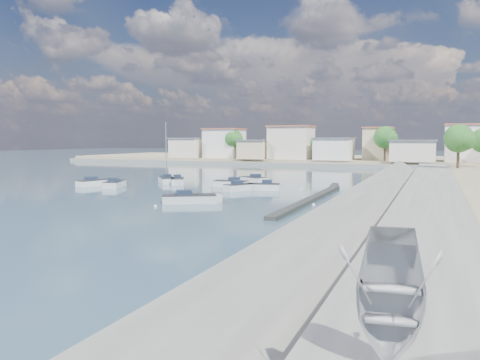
# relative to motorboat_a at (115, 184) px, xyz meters

# --- Properties ---
(ground) EXTENTS (400.00, 400.00, 0.00)m
(ground) POSITION_rel_motorboat_a_xyz_m (20.59, 26.26, -0.38)
(ground) COLOR #304D60
(ground) RESTS_ON ground
(seawall_walkway) EXTENTS (5.00, 90.00, 1.80)m
(seawall_walkway) POSITION_rel_motorboat_a_xyz_m (39.09, -0.74, 0.52)
(seawall_walkway) COLOR slate
(seawall_walkway) RESTS_ON ground
(breakwater) EXTENTS (2.00, 31.02, 0.35)m
(breakwater) POSITION_rel_motorboat_a_xyz_m (27.50, -1.05, -0.21)
(breakwater) COLOR black
(breakwater) RESTS_ON ground
(far_shore_land) EXTENTS (160.00, 40.00, 1.40)m
(far_shore_land) POSITION_rel_motorboat_a_xyz_m (20.59, 78.26, 0.32)
(far_shore_land) COLOR gray
(far_shore_land) RESTS_ON ground
(far_shore_quay) EXTENTS (160.00, 2.50, 0.80)m
(far_shore_quay) POSITION_rel_motorboat_a_xyz_m (20.59, 57.26, 0.02)
(far_shore_quay) COLOR slate
(far_shore_quay) RESTS_ON ground
(far_town) EXTENTS (113.01, 12.80, 8.35)m
(far_town) POSITION_rel_motorboat_a_xyz_m (31.31, 63.18, 4.56)
(far_town) COLOR beige
(far_town) RESTS_ON far_shore_land
(shore_trees) EXTENTS (74.56, 38.32, 7.92)m
(shore_trees) POSITION_rel_motorboat_a_xyz_m (28.94, 54.38, 5.84)
(shore_trees) COLOR #38281E
(shore_trees) RESTS_ON ground
(motorboat_a) EXTENTS (3.43, 5.27, 1.48)m
(motorboat_a) POSITION_rel_motorboat_a_xyz_m (0.00, 0.00, 0.00)
(motorboat_a) COLOR silver
(motorboat_a) RESTS_ON ground
(motorboat_b) EXTENTS (3.38, 4.31, 1.48)m
(motorboat_b) POSITION_rel_motorboat_a_xyz_m (17.16, 2.52, -0.00)
(motorboat_b) COLOR silver
(motorboat_b) RESTS_ON ground
(motorboat_c) EXTENTS (5.14, 2.08, 1.48)m
(motorboat_c) POSITION_rel_motorboat_a_xyz_m (13.82, 6.38, 0.00)
(motorboat_c) COLOR silver
(motorboat_c) RESTS_ON ground
(motorboat_d) EXTENTS (4.57, 2.64, 1.48)m
(motorboat_d) POSITION_rel_motorboat_a_xyz_m (19.36, 4.08, -0.00)
(motorboat_d) COLOR silver
(motorboat_d) RESTS_ON ground
(motorboat_e) EXTENTS (3.13, 5.28, 1.48)m
(motorboat_e) POSITION_rel_motorboat_a_xyz_m (-3.54, 0.39, -0.00)
(motorboat_e) COLOR silver
(motorboat_e) RESTS_ON ground
(motorboat_f) EXTENTS (4.68, 3.60, 1.48)m
(motorboat_f) POSITION_rel_motorboat_a_xyz_m (14.49, 13.33, -0.00)
(motorboat_f) COLOR silver
(motorboat_f) RESTS_ON ground
(motorboat_g) EXTENTS (3.83, 4.84, 1.48)m
(motorboat_g) POSITION_rel_motorboat_a_xyz_m (5.48, 6.92, 0.00)
(motorboat_g) COLOR silver
(motorboat_g) RESTS_ON ground
(motorboat_h) EXTENTS (5.69, 4.44, 1.48)m
(motorboat_h) POSITION_rel_motorboat_a_xyz_m (16.96, -9.72, -0.00)
(motorboat_h) COLOR silver
(motorboat_h) RESTS_ON ground
(sailboat) EXTENTS (4.90, 5.38, 9.00)m
(sailboat) POSITION_rel_motorboat_a_xyz_m (2.95, 8.05, 0.04)
(sailboat) COLOR silver
(sailboat) RESTS_ON ground
(mooring_buoys) EXTENTS (18.75, 28.45, 0.33)m
(mooring_buoys) POSITION_rel_motorboat_a_xyz_m (27.43, -1.06, -0.33)
(mooring_buoys) COLOR silver
(mooring_buoys) RESTS_ON ground
(overturned_dinghy) EXTENTS (3.09, 1.77, 0.55)m
(overturned_dinghy) POSITION_rel_motorboat_a_xyz_m (38.59, -41.38, 1.70)
(overturned_dinghy) COLOR #A5A8AD
(overturned_dinghy) RESTS_ON seawall_walkway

